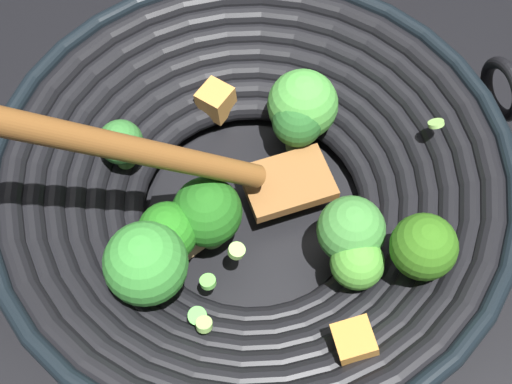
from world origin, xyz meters
TOP-DOWN VIEW (x-y plane):
  - ground_plane at (0.00, 0.00)m, footprint 4.00×4.00m
  - wok at (0.00, 0.00)m, footprint 0.44×0.41m

SIDE VIEW (x-z plane):
  - ground_plane at x=0.00m, z-range 0.00..0.00m
  - wok at x=0.00m, z-range -0.07..0.18m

